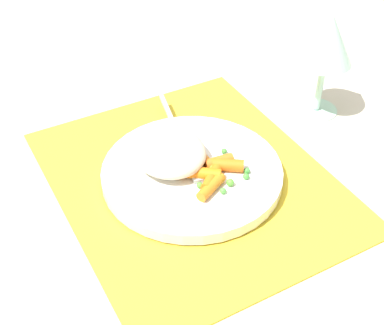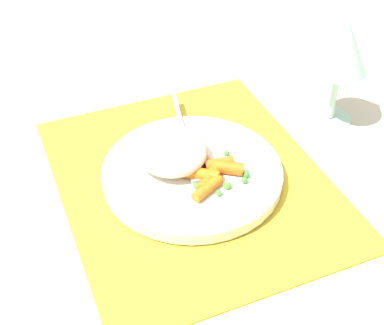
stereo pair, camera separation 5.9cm
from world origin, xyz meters
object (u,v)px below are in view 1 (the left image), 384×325
at_px(carrot_portion, 211,171).
at_px(wine_glass, 328,41).
at_px(fork, 182,144).
at_px(plate, 192,173).
at_px(rice_mound, 169,152).

xyz_separation_m(carrot_portion, wine_glass, (-0.07, 0.23, 0.09)).
relative_size(carrot_portion, fork, 0.43).
relative_size(plate, wine_glass, 1.46).
height_order(carrot_portion, fork, carrot_portion).
height_order(plate, wine_glass, wine_glass).
xyz_separation_m(fork, wine_glass, (-0.00, 0.24, 0.09)).
bearing_deg(wine_glass, carrot_portion, -72.15).
relative_size(rice_mound, wine_glass, 0.65).
distance_m(rice_mound, fork, 0.04).
distance_m(plate, fork, 0.05).
bearing_deg(plate, wine_glass, 101.77).
distance_m(plate, carrot_portion, 0.03).
bearing_deg(wine_glass, fork, -89.34).
xyz_separation_m(plate, rice_mound, (-0.02, -0.02, 0.03)).
height_order(plate, rice_mound, rice_mound).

